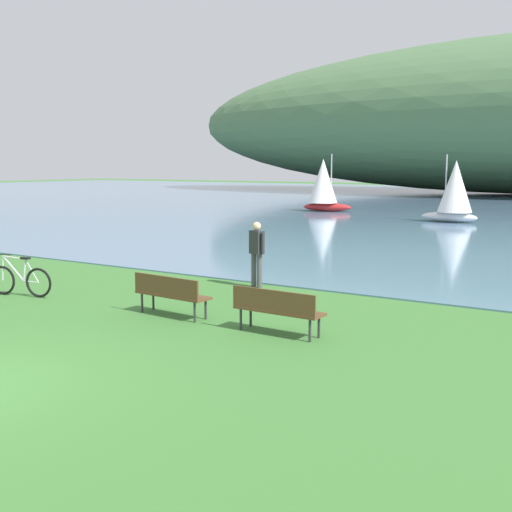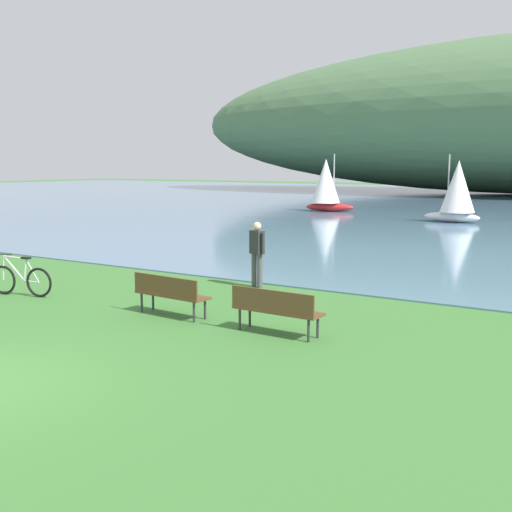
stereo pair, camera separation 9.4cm
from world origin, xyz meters
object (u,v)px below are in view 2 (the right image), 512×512
(park_bench_near_camera, at_px, (170,292))
(person_at_shoreline, at_px, (257,250))
(park_bench_further_along, at_px, (276,308))
(sailboat_mid_bay, at_px, (457,190))
(sailboat_nearest_to_shore, at_px, (326,184))
(bicycle_leaning_near_bench, at_px, (21,280))

(park_bench_near_camera, bearing_deg, person_at_shoreline, 93.63)
(park_bench_further_along, height_order, person_at_shoreline, person_at_shoreline)
(person_at_shoreline, relative_size, sailboat_mid_bay, 0.46)
(person_at_shoreline, distance_m, sailboat_mid_bay, 21.62)
(park_bench_further_along, height_order, sailboat_nearest_to_shore, sailboat_nearest_to_shore)
(park_bench_near_camera, xyz_separation_m, person_at_shoreline, (-0.24, 3.75, 0.46))
(park_bench_near_camera, height_order, sailboat_nearest_to_shore, sailboat_nearest_to_shore)
(sailboat_nearest_to_shore, bearing_deg, bicycle_leaning_near_bench, -77.41)
(park_bench_further_along, relative_size, sailboat_nearest_to_shore, 0.47)
(park_bench_further_along, bearing_deg, park_bench_near_camera, 178.57)
(bicycle_leaning_near_bench, height_order, sailboat_mid_bay, sailboat_mid_bay)
(bicycle_leaning_near_bench, relative_size, sailboat_mid_bay, 0.47)
(park_bench_near_camera, relative_size, bicycle_leaning_near_bench, 1.06)
(park_bench_further_along, relative_size, bicycle_leaning_near_bench, 1.05)
(park_bench_near_camera, height_order, park_bench_further_along, same)
(person_at_shoreline, distance_m, sailboat_nearest_to_shore, 27.41)
(park_bench_near_camera, bearing_deg, sailboat_nearest_to_shore, 110.81)
(park_bench_near_camera, xyz_separation_m, sailboat_mid_bay, (-1.24, 25.32, 1.25))
(park_bench_further_along, xyz_separation_m, person_at_shoreline, (-2.88, 3.81, 0.46))
(park_bench_further_along, bearing_deg, sailboat_nearest_to_shore, 115.19)
(sailboat_nearest_to_shore, relative_size, sailboat_mid_bay, 1.04)
(park_bench_further_along, distance_m, sailboat_mid_bay, 25.71)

